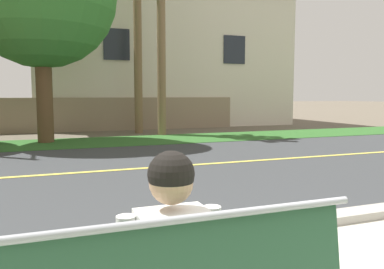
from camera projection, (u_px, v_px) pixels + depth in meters
ground_plane at (127, 158)px, 9.44m from camera, size 140.00×140.00×0.00m
curb_edge at (233, 232)px, 4.18m from camera, size 44.00×0.30×0.11m
street_asphalt at (141, 169)px, 8.04m from camera, size 52.00×8.00×0.01m
road_centre_line at (141, 168)px, 8.04m from camera, size 48.00×0.14×0.01m
far_verge_grass at (105, 142)px, 12.66m from camera, size 48.00×2.80×0.02m
seated_person_white at (166, 262)px, 1.97m from camera, size 0.52×0.68×1.25m
garden_wall at (88, 114)px, 16.30m from camera, size 13.00×0.36×1.40m
house_across_street at (159, 54)px, 20.40m from camera, size 13.23×6.91×7.18m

